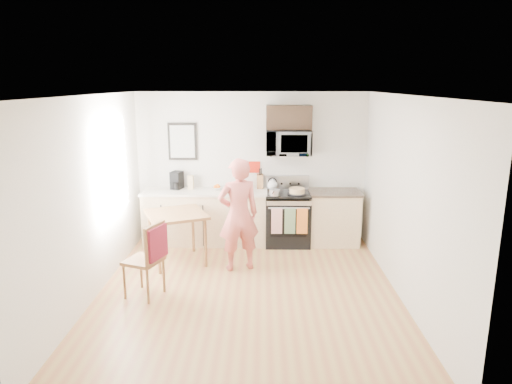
{
  "coord_description": "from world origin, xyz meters",
  "views": [
    {
      "loc": [
        0.19,
        -5.6,
        2.75
      ],
      "look_at": [
        0.1,
        1.0,
        1.16
      ],
      "focal_mm": 32.0,
      "sensor_mm": 36.0,
      "label": 1
    }
  ],
  "objects_px": {
    "cake": "(297,191)",
    "dining_table": "(176,219)",
    "chair": "(152,250)",
    "person": "(238,215)",
    "microwave": "(288,143)",
    "range": "(288,219)"
  },
  "relations": [
    {
      "from": "cake",
      "to": "range",
      "type": "bearing_deg",
      "value": 133.66
    },
    {
      "from": "range",
      "to": "chair",
      "type": "height_order",
      "value": "range"
    },
    {
      "from": "dining_table",
      "to": "cake",
      "type": "bearing_deg",
      "value": 20.86
    },
    {
      "from": "person",
      "to": "chair",
      "type": "relative_size",
      "value": 1.68
    },
    {
      "from": "range",
      "to": "chair",
      "type": "distance_m",
      "value": 2.8
    },
    {
      "from": "microwave",
      "to": "cake",
      "type": "bearing_deg",
      "value": -60.71
    },
    {
      "from": "cake",
      "to": "dining_table",
      "type": "bearing_deg",
      "value": -159.14
    },
    {
      "from": "range",
      "to": "dining_table",
      "type": "relative_size",
      "value": 1.19
    },
    {
      "from": "person",
      "to": "cake",
      "type": "distance_m",
      "value": 1.35
    },
    {
      "from": "person",
      "to": "microwave",
      "type": "bearing_deg",
      "value": -140.32
    },
    {
      "from": "dining_table",
      "to": "chair",
      "type": "xyz_separation_m",
      "value": [
        -0.09,
        -1.22,
        -0.06
      ]
    },
    {
      "from": "dining_table",
      "to": "chair",
      "type": "height_order",
      "value": "chair"
    },
    {
      "from": "range",
      "to": "person",
      "type": "bearing_deg",
      "value": -125.2
    },
    {
      "from": "person",
      "to": "dining_table",
      "type": "relative_size",
      "value": 1.74
    },
    {
      "from": "microwave",
      "to": "cake",
      "type": "relative_size",
      "value": 2.41
    },
    {
      "from": "chair",
      "to": "cake",
      "type": "xyz_separation_m",
      "value": [
        2.0,
        1.94,
        0.32
      ]
    },
    {
      "from": "chair",
      "to": "cake",
      "type": "relative_size",
      "value": 3.22
    },
    {
      "from": "microwave",
      "to": "person",
      "type": "height_order",
      "value": "microwave"
    },
    {
      "from": "person",
      "to": "chair",
      "type": "xyz_separation_m",
      "value": [
        -1.06,
        -0.97,
        -0.2
      ]
    },
    {
      "from": "range",
      "to": "cake",
      "type": "distance_m",
      "value": 0.58
    },
    {
      "from": "chair",
      "to": "person",
      "type": "bearing_deg",
      "value": 63.59
    },
    {
      "from": "person",
      "to": "dining_table",
      "type": "xyz_separation_m",
      "value": [
        -0.97,
        0.25,
        -0.14
      ]
    }
  ]
}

